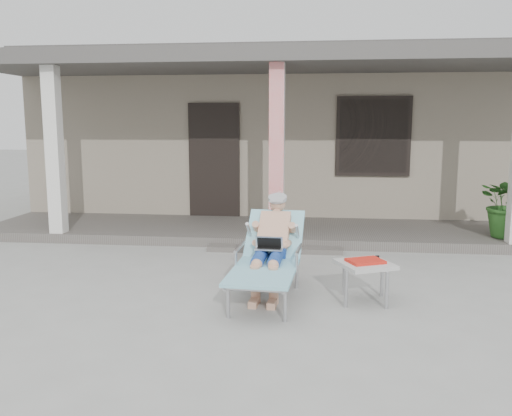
# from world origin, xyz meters

# --- Properties ---
(ground) EXTENTS (60.00, 60.00, 0.00)m
(ground) POSITION_xyz_m (0.00, 0.00, 0.00)
(ground) COLOR #9E9E99
(ground) RESTS_ON ground
(house) EXTENTS (10.40, 5.40, 3.30)m
(house) POSITION_xyz_m (0.00, 6.50, 1.67)
(house) COLOR gray
(house) RESTS_ON ground
(porch_deck) EXTENTS (10.00, 2.00, 0.15)m
(porch_deck) POSITION_xyz_m (0.00, 3.00, 0.07)
(porch_deck) COLOR #605B56
(porch_deck) RESTS_ON ground
(porch_overhang) EXTENTS (10.00, 2.30, 2.85)m
(porch_overhang) POSITION_xyz_m (0.00, 2.95, 2.79)
(porch_overhang) COLOR silver
(porch_overhang) RESTS_ON porch_deck
(porch_step) EXTENTS (2.00, 0.30, 0.07)m
(porch_step) POSITION_xyz_m (0.00, 1.85, 0.04)
(porch_step) COLOR #605B56
(porch_step) RESTS_ON ground
(lounger) EXTENTS (0.77, 1.78, 1.13)m
(lounger) POSITION_xyz_m (0.10, -0.14, 0.70)
(lounger) COLOR #B7B7BC
(lounger) RESTS_ON ground
(side_table) EXTENTS (0.68, 0.68, 0.46)m
(side_table) POSITION_xyz_m (1.13, -0.31, 0.39)
(side_table) COLOR #B8B7B3
(side_table) RESTS_ON ground
(potted_palm) EXTENTS (1.04, 0.92, 1.07)m
(potted_palm) POSITION_xyz_m (3.56, 2.55, 0.69)
(potted_palm) COLOR #26591E
(potted_palm) RESTS_ON porch_deck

